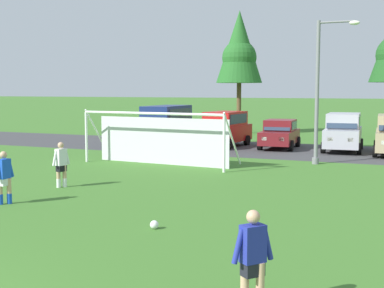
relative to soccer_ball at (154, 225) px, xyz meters
name	(u,v)px	position (x,y,z in m)	size (l,w,h in m)	color
ground_plane	(203,176)	(-2.00, 8.15, -0.11)	(400.00, 400.00, 0.00)	#3D7028
parking_lot_strip	(270,150)	(-2.00, 18.63, -0.11)	(52.00, 8.40, 0.01)	#3D3D3F
soccer_ball	(154,225)	(0.00, 0.00, 0.00)	(0.22, 0.22, 0.22)	white
soccer_goal	(159,137)	(-5.16, 10.48, 1.18)	(7.53, 2.44, 2.57)	white
player_striker_near	(4,178)	(-5.59, 0.80, 0.71)	(0.32, 0.73, 1.64)	tan
player_midfield_center	(61,165)	(-5.75, 3.84, 0.71)	(0.32, 0.72, 1.64)	tan
player_winger_left	(253,261)	(3.75, -3.85, 0.71)	(0.58, 0.58, 1.64)	tan
parked_car_slot_far_left	(166,125)	(-8.49, 17.99, 1.23)	(2.37, 4.89, 2.52)	navy
parked_car_slot_left	(224,129)	(-5.08, 19.22, 1.00)	(2.41, 4.74, 2.16)	red
parked_car_slot_center_left	(280,134)	(-1.68, 19.55, 0.77)	(2.24, 4.31, 1.72)	maroon
parked_car_slot_center	(343,132)	(1.99, 19.63, 1.00)	(2.38, 4.72, 2.16)	#B2B2BC
tree_left_edge	(239,49)	(-7.38, 28.91, 6.57)	(3.65, 3.65, 9.72)	brown
street_lamp	(321,90)	(1.74, 13.59, 3.37)	(2.00, 0.32, 6.69)	slate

